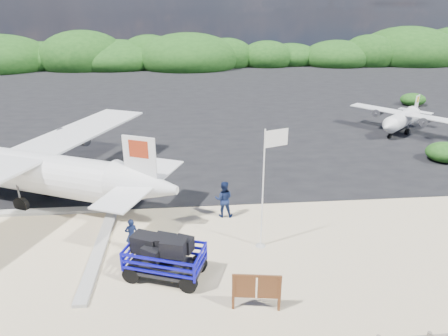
# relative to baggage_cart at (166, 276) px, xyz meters

# --- Properties ---
(ground) EXTENTS (160.00, 160.00, 0.00)m
(ground) POSITION_rel_baggage_cart_xyz_m (1.64, 0.53, 0.00)
(ground) COLOR beige
(asphalt_apron) EXTENTS (90.00, 50.00, 0.04)m
(asphalt_apron) POSITION_rel_baggage_cart_xyz_m (1.64, 30.53, 0.00)
(asphalt_apron) COLOR #B2B2B2
(asphalt_apron) RESTS_ON ground
(vegetation_band) EXTENTS (124.00, 8.00, 4.40)m
(vegetation_band) POSITION_rel_baggage_cart_xyz_m (1.64, 55.53, 0.00)
(vegetation_band) COLOR #B2B2B2
(vegetation_band) RESTS_ON ground
(baggage_cart) EXTENTS (3.50, 2.69, 1.55)m
(baggage_cart) POSITION_rel_baggage_cart_xyz_m (0.00, 0.00, 0.00)
(baggage_cart) COLOR #0D0BB1
(baggage_cart) RESTS_ON ground
(flagpole) EXTENTS (1.12, 0.76, 5.19)m
(flagpole) POSITION_rel_baggage_cart_xyz_m (3.93, 1.74, 0.00)
(flagpole) COLOR white
(flagpole) RESTS_ON ground
(signboard) EXTENTS (1.75, 0.41, 1.43)m
(signboard) POSITION_rel_baggage_cart_xyz_m (3.10, -2.03, 0.00)
(signboard) COLOR brown
(signboard) RESTS_ON ground
(crew_a) EXTENTS (0.60, 0.46, 1.47)m
(crew_a) POSITION_rel_baggage_cart_xyz_m (-1.46, 1.88, 0.74)
(crew_a) COLOR #132049
(crew_a) RESTS_ON ground
(crew_b) EXTENTS (0.97, 0.80, 1.82)m
(crew_b) POSITION_rel_baggage_cart_xyz_m (2.59, 4.47, 0.91)
(crew_b) COLOR #132049
(crew_b) RESTS_ON ground
(aircraft_large) EXTENTS (23.75, 23.75, 5.43)m
(aircraft_large) POSITION_rel_baggage_cart_xyz_m (12.11, 24.55, 0.00)
(aircraft_large) COLOR #B2B2B2
(aircraft_large) RESTS_ON ground
(aircraft_small) EXTENTS (9.80, 9.80, 2.50)m
(aircraft_small) POSITION_rel_baggage_cart_xyz_m (-11.85, 30.13, 0.00)
(aircraft_small) COLOR #B2B2B2
(aircraft_small) RESTS_ON ground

